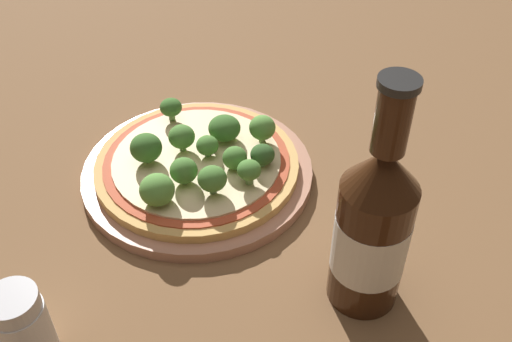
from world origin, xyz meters
name	(u,v)px	position (x,y,z in m)	size (l,w,h in m)	color
ground_plane	(200,169)	(0.00, 0.00, 0.00)	(3.00, 3.00, 0.00)	brown
plate	(194,172)	(0.00, -0.01, 0.01)	(0.24, 0.24, 0.01)	tan
pizza	(197,164)	(0.00, -0.01, 0.02)	(0.21, 0.21, 0.01)	tan
broccoli_floret_0	(146,148)	(-0.05, -0.02, 0.04)	(0.03, 0.03, 0.03)	#6B8E51
broccoli_floret_1	(171,108)	(-0.04, 0.05, 0.04)	(0.02, 0.02, 0.03)	#6B8E51
broccoli_floret_2	(184,171)	(-0.01, -0.05, 0.04)	(0.03, 0.03, 0.03)	#6B8E51
broccoli_floret_3	(207,146)	(0.01, -0.01, 0.04)	(0.02, 0.02, 0.02)	#6B8E51
broccoli_floret_4	(235,158)	(0.04, -0.02, 0.04)	(0.02, 0.02, 0.02)	#6B8E51
broccoli_floret_5	(157,190)	(-0.03, -0.08, 0.04)	(0.03, 0.03, 0.03)	#6B8E51
broccoli_floret_6	(212,179)	(0.02, -0.06, 0.04)	(0.03, 0.03, 0.03)	#6B8E51
broccoli_floret_7	(224,128)	(0.03, 0.02, 0.04)	(0.03, 0.03, 0.03)	#6B8E51
broccoli_floret_8	(262,128)	(0.07, 0.02, 0.04)	(0.03, 0.03, 0.03)	#6B8E51
broccoli_floret_9	(249,170)	(0.06, -0.05, 0.04)	(0.02, 0.02, 0.03)	#6B8E51
broccoli_floret_10	(182,136)	(-0.02, 0.00, 0.04)	(0.03, 0.03, 0.03)	#6B8E51
broccoli_floret_11	(263,155)	(0.07, -0.02, 0.04)	(0.02, 0.02, 0.02)	#6B8E51
beer_bottle	(373,227)	(0.16, -0.15, 0.08)	(0.06, 0.06, 0.22)	#381E0F
pepper_shaker	(23,327)	(-0.10, -0.23, 0.04)	(0.04, 0.04, 0.07)	silver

